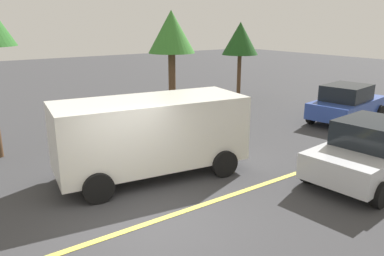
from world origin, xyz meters
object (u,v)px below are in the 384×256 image
tree_right_verge (171,34)px  white_van (152,132)px  tree_left_verge (240,39)px  car_silver_approaching (370,151)px  car_blue_mid_road (347,103)px

tree_right_verge → white_van: bearing=-127.0°
tree_left_verge → tree_right_verge: tree_right_verge is taller
white_van → car_silver_approaching: size_ratio=1.33×
white_van → tree_left_verge: bearing=35.9°
car_blue_mid_road → tree_left_verge: 6.89m
car_blue_mid_road → car_silver_approaching: (-5.14, -4.04, 0.01)m
white_van → tree_left_verge: tree_left_verge is taller
car_blue_mid_road → car_silver_approaching: bearing=-141.9°
car_blue_mid_road → tree_right_verge: bearing=137.2°
white_van → tree_left_verge: 11.69m
white_van → car_silver_approaching: (4.65, -3.70, -0.44)m
car_silver_approaching → tree_right_verge: size_ratio=0.87×
car_silver_approaching → car_blue_mid_road: bearing=38.1°
car_blue_mid_road → car_silver_approaching: car_silver_approaching is taller
white_van → car_blue_mid_road: bearing=2.0°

